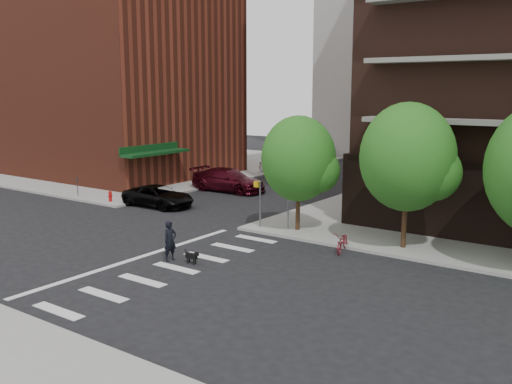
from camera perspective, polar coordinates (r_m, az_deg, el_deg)
The scene contains 15 objects.
ground at distance 27.42m, azimuth -12.57°, elevation -6.32°, with size 120.00×120.00×0.00m, color black.
sidewalk_nw at distance 60.73m, azimuth -11.59°, elevation 2.86°, with size 31.00×33.00×0.15m, color gray.
crosswalk at distance 25.88m, azimuth -9.27°, elevation -7.21°, with size 3.85×13.00×0.01m.
midrise_nw at distance 54.78m, azimuth -14.45°, elevation 12.52°, with size 21.40×15.50×20.00m.
tree_a at distance 30.53m, azimuth 4.27°, elevation 3.34°, with size 4.00×4.00×5.90m.
tree_b at distance 27.85m, azimuth 14.90°, elevation 3.39°, with size 4.50×4.50×6.65m.
pedestrian_signal at distance 31.29m, azimuth 1.03°, elevation -0.52°, with size 2.18×0.67×2.60m.
fire_hydrant at distance 40.01m, azimuth -14.37°, elevation -0.35°, with size 0.24×0.24×0.73m.
parking_meter at distance 42.65m, azimuth -17.44°, elevation 0.69°, with size 0.10×0.08×1.32m.
parked_car_black at distance 38.30m, azimuth -9.74°, elevation -0.41°, with size 5.06×2.34×1.41m, color black.
parked_car_maroon at distance 43.40m, azimuth -2.78°, elevation 1.21°, with size 6.02×2.45×1.75m, color #430A16.
parked_car_silver at distance 52.17m, azimuth 2.84°, elevation 2.59°, with size 4.47×1.56×1.47m, color #A3A5AB.
scooter at distance 27.70m, azimuth 8.65°, elevation -4.94°, with size 0.67×1.91×1.01m, color maroon.
dog_walker at distance 26.22m, azimuth -8.59°, elevation -4.87°, with size 0.44×0.67×1.84m, color black.
dog at distance 25.76m, azimuth -6.41°, elevation -6.37°, with size 0.68×0.19×0.58m.
Camera 1 is at (19.74, -17.39, 7.74)m, focal length 40.00 mm.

